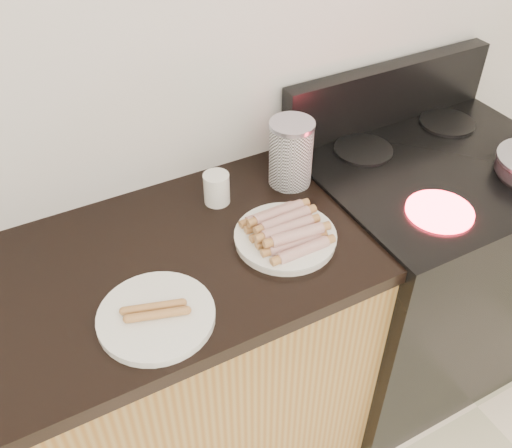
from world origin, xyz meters
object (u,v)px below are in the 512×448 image
main_plate (285,238)px  side_plate (156,316)px  mug (217,188)px  stove (416,271)px  canister (291,153)px

main_plate → side_plate: size_ratio=0.99×
main_plate → mug: 0.25m
side_plate → mug: size_ratio=2.92×
stove → mug: mug is taller
stove → main_plate: bearing=-174.1°
side_plate → stove: bearing=8.7°
canister → stove: bearing=-19.3°
stove → canister: size_ratio=4.68×
side_plate → mug: 0.44m
stove → main_plate: 0.74m
stove → main_plate: main_plate is taller
side_plate → mug: bearing=46.7°
mug → canister: bearing=-3.8°
canister → mug: canister is taller
main_plate → mug: size_ratio=2.88×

